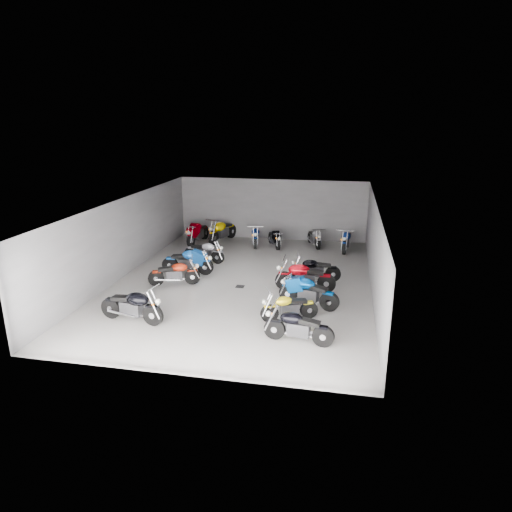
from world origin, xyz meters
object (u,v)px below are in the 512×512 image
Objects in this scene: motorcycle_right_a at (298,327)px; motorcycle_back_b at (222,231)px; motorcycle_left_d at (175,273)px; motorcycle_right_d at (304,277)px; motorcycle_back_c at (255,235)px; motorcycle_left_f at (205,252)px; motorcycle_back_e at (314,238)px; motorcycle_back_d at (275,238)px; motorcycle_back_f at (346,240)px; drain_grate at (240,286)px; motorcycle_left_a at (132,306)px; motorcycle_right_e at (315,269)px; motorcycle_back_a at (198,233)px; motorcycle_right_b at (289,307)px; motorcycle_left_e at (188,262)px; motorcycle_right_c at (308,292)px.

motorcycle_back_b reaches higher than motorcycle_right_a.
motorcycle_right_d is (5.03, 0.38, 0.07)m from motorcycle_left_d.
motorcycle_left_d is at bearing 61.95° from motorcycle_back_c.
motorcycle_back_e is at bearing 140.45° from motorcycle_left_f.
motorcycle_back_d is (-2.07, 5.80, -0.10)m from motorcycle_right_d.
motorcycle_left_f is 0.91× the size of motorcycle_back_f.
drain_grate is 0.16× the size of motorcycle_left_f.
motorcycle_back_d is (2.72, 3.08, -0.04)m from motorcycle_left_f.
motorcycle_right_a reaches higher than motorcycle_back_e.
motorcycle_left_a is 11.31m from motorcycle_back_e.
motorcycle_back_c is 1.19× the size of motorcycle_back_d.
motorcycle_right_e is 7.87m from motorcycle_back_a.
motorcycle_right_e is 0.86× the size of motorcycle_back_a.
motorcycle_left_d reaches higher than motorcycle_right_b.
motorcycle_left_e is 5.30m from motorcycle_back_c.
motorcycle_back_c is (-3.28, 10.16, -0.00)m from motorcycle_right_a.
motorcycle_back_b reaches higher than motorcycle_right_c.
motorcycle_left_f is 0.95× the size of motorcycle_right_a.
motorcycle_back_f is (1.61, -0.44, 0.08)m from motorcycle_back_e.
motorcycle_right_d is (4.97, -1.01, 0.02)m from motorcycle_left_e.
motorcycle_left_a is 5.03m from motorcycle_right_b.
motorcycle_right_c is (0.50, 1.24, 0.07)m from motorcycle_right_b.
motorcycle_right_a is 1.16× the size of motorcycle_right_b.
drain_grate is at bearing 65.90° from motorcycle_left_e.
motorcycle_back_f is (1.51, 5.85, -0.02)m from motorcycle_right_d.
motorcycle_back_e is (4.69, 3.58, -0.03)m from motorcycle_left_f.
motorcycle_right_a is 10.14m from motorcycle_back_f.
motorcycle_back_d is 0.98× the size of motorcycle_back_e.
motorcycle_back_a is at bearing -167.21° from motorcycle_left_e.
motorcycle_left_a is at bearing 131.28° from motorcycle_right_c.
motorcycle_back_c reaches higher than motorcycle_back_e.
motorcycle_back_a reaches higher than motorcycle_right_b.
motorcycle_left_a is 1.30× the size of motorcycle_back_d.
motorcycle_left_d is at bearing 97.51° from motorcycle_right_e.
motorcycle_back_a is (-5.86, 8.43, 0.11)m from motorcycle_right_b.
motorcycle_right_d reaches higher than motorcycle_left_d.
motorcycle_right_c is 7.79m from motorcycle_back_e.
motorcycle_left_f is 0.99× the size of motorcycle_right_e.
motorcycle_right_b is at bearing 136.47° from motorcycle_back_b.
motorcycle_back_c is (1.71, 3.24, 0.02)m from motorcycle_left_f.
drain_grate is 0.14× the size of motorcycle_left_a.
motorcycle_right_c is at bearing -27.34° from drain_grate.
motorcycle_left_f is 3.66m from motorcycle_back_c.
motorcycle_back_c is 3.00m from motorcycle_back_e.
motorcycle_left_e is 0.97× the size of motorcycle_right_d.
motorcycle_back_d reaches higher than drain_grate.
motorcycle_back_b is 2.92m from motorcycle_back_d.
motorcycle_left_d is 0.94× the size of motorcycle_right_a.
motorcycle_right_b is (2.24, -2.66, 0.45)m from drain_grate.
motorcycle_back_c is at bearing 25.74° from motorcycle_right_a.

